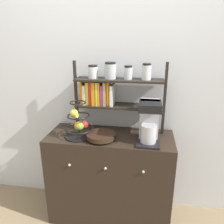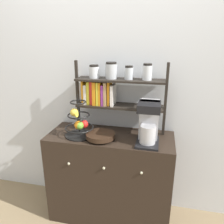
{
  "view_description": "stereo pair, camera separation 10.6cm",
  "coord_description": "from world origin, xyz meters",
  "views": [
    {
      "loc": [
        0.31,
        -1.57,
        1.73
      ],
      "look_at": [
        0.02,
        0.23,
        1.12
      ],
      "focal_mm": 35.0,
      "sensor_mm": 36.0,
      "label": 1
    },
    {
      "loc": [
        0.42,
        -1.55,
        1.73
      ],
      "look_at": [
        0.02,
        0.23,
        1.12
      ],
      "focal_mm": 35.0,
      "sensor_mm": 36.0,
      "label": 2
    }
  ],
  "objects": [
    {
      "name": "wooden_bowl",
      "position": [
        -0.07,
        0.14,
        0.92
      ],
      "size": [
        0.26,
        0.26,
        0.06
      ],
      "color": "black",
      "rests_on": "sideboard"
    },
    {
      "name": "coffee_maker",
      "position": [
        0.34,
        0.18,
        1.07
      ],
      "size": [
        0.19,
        0.26,
        0.36
      ],
      "color": "black",
      "rests_on": "sideboard"
    },
    {
      "name": "wall_back",
      "position": [
        0.0,
        0.51,
        1.3
      ],
      "size": [
        7.0,
        0.05,
        2.6
      ],
      "primitive_type": "cube",
      "color": "silver",
      "rests_on": "ground_plane"
    },
    {
      "name": "shelf_hutch",
      "position": [
        -0.03,
        0.36,
        1.3
      ],
      "size": [
        0.84,
        0.2,
        0.66
      ],
      "color": "black",
      "rests_on": "sideboard"
    },
    {
      "name": "fruit_stand",
      "position": [
        -0.27,
        0.16,
        1.01
      ],
      "size": [
        0.26,
        0.26,
        0.39
      ],
      "color": "black",
      "rests_on": "sideboard"
    },
    {
      "name": "sideboard",
      "position": [
        0.0,
        0.23,
        0.44
      ],
      "size": [
        1.15,
        0.48,
        0.89
      ],
      "color": "black",
      "rests_on": "ground_plane"
    }
  ]
}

